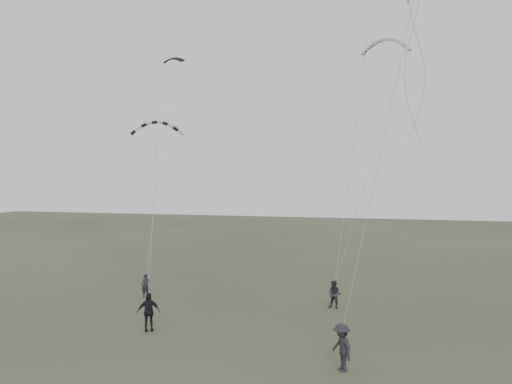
% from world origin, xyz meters
% --- Properties ---
extents(ground, '(140.00, 140.00, 0.00)m').
position_xyz_m(ground, '(0.00, 0.00, 0.00)').
color(ground, '#343B29').
rests_on(ground, ground).
extents(flyer_left, '(0.64, 0.50, 1.53)m').
position_xyz_m(flyer_left, '(-6.74, 6.01, 0.77)').
color(flyer_left, black).
rests_on(flyer_left, ground).
extents(flyer_right, '(0.97, 0.84, 1.69)m').
position_xyz_m(flyer_right, '(5.54, 6.24, 0.84)').
color(flyer_right, '#29282D').
rests_on(flyer_right, ground).
extents(flyer_center, '(1.23, 1.02, 1.97)m').
position_xyz_m(flyer_center, '(-3.39, -0.39, 0.99)').
color(flyer_center, black).
rests_on(flyer_center, ground).
extents(flyer_far, '(1.32, 1.45, 1.95)m').
position_xyz_m(flyer_far, '(6.69, -3.27, 0.97)').
color(flyer_far, '#242428').
rests_on(flyer_far, ground).
extents(kite_dark_small, '(1.64, 0.81, 0.66)m').
position_xyz_m(kite_dark_small, '(-6.98, 11.34, 16.78)').
color(kite_dark_small, black).
rests_on(kite_dark_small, flyer_left).
extents(kite_pale_large, '(3.57, 1.68, 1.58)m').
position_xyz_m(kite_pale_large, '(8.40, 12.52, 17.47)').
color(kite_pale_large, '#B9BDBF').
rests_on(kite_pale_large, flyer_right).
extents(kite_striped, '(3.30, 2.21, 1.36)m').
position_xyz_m(kite_striped, '(-4.92, 4.05, 11.23)').
color(kite_striped, black).
rests_on(kite_striped, flyer_center).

